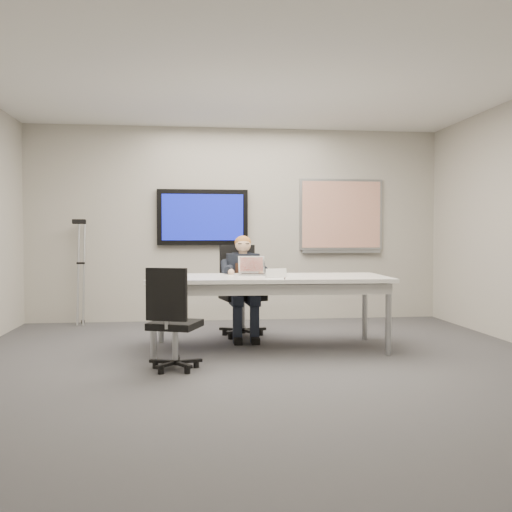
{
  "coord_description": "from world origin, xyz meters",
  "views": [
    {
      "loc": [
        -0.7,
        -5.3,
        1.23
      ],
      "look_at": [
        0.05,
        1.0,
        1.01
      ],
      "focal_mm": 40.0,
      "sensor_mm": 36.0,
      "label": 1
    }
  ],
  "objects": [
    {
      "name": "laptop",
      "position": [
        0.01,
        1.06,
        0.85
      ],
      "size": [
        0.33,
        0.33,
        0.21
      ],
      "rotation": [
        0.0,
        0.0,
        -0.19
      ],
      "color": "#ADAEB0",
      "rests_on": "conference_table"
    },
    {
      "name": "seated_person",
      "position": [
        -0.05,
        1.43,
        0.5
      ],
      "size": [
        0.39,
        0.67,
        1.24
      ],
      "rotation": [
        0.0,
        0.0,
        0.06
      ],
      "color": "#1D2331",
      "rests_on": "office_chair_far"
    },
    {
      "name": "crutch",
      "position": [
        -2.19,
        2.82,
        0.75
      ],
      "size": [
        0.36,
        0.55,
        1.52
      ],
      "primitive_type": null,
      "rotation": [
        -0.15,
        0.0,
        0.34
      ],
      "color": "#A4A7AC",
      "rests_on": "ground"
    },
    {
      "name": "floor",
      "position": [
        0.0,
        0.0,
        0.0
      ],
      "size": [
        6.0,
        6.0,
        0.02
      ],
      "primitive_type": "cube",
      "color": "#3C3B3E",
      "rests_on": "ground"
    },
    {
      "name": "name_tent",
      "position": [
        0.22,
        0.66,
        0.84
      ],
      "size": [
        0.24,
        0.12,
        0.09
      ],
      "primitive_type": null,
      "rotation": [
        0.0,
        0.0,
        0.24
      ],
      "color": "white",
      "rests_on": "conference_table"
    },
    {
      "name": "wall_back",
      "position": [
        0.0,
        3.0,
        1.4
      ],
      "size": [
        6.0,
        0.02,
        2.8
      ],
      "primitive_type": "cube",
      "color": "#ADA99C",
      "rests_on": "ground"
    },
    {
      "name": "pen",
      "position": [
        0.27,
        0.43,
        0.8
      ],
      "size": [
        0.04,
        0.14,
        0.01
      ],
      "primitive_type": "cylinder",
      "rotation": [
        0.0,
        1.57,
        1.35
      ],
      "color": "black",
      "rests_on": "conference_table"
    },
    {
      "name": "conference_table",
      "position": [
        0.16,
        0.84,
        0.7
      ],
      "size": [
        2.61,
        1.16,
        0.79
      ],
      "rotation": [
        0.0,
        0.0,
        -0.04
      ],
      "color": "white",
      "rests_on": "ground"
    },
    {
      "name": "whiteboard",
      "position": [
        1.55,
        2.97,
        1.53
      ],
      "size": [
        1.25,
        0.08,
        1.1
      ],
      "color": "#93969B",
      "rests_on": "wall_back"
    },
    {
      "name": "office_chair_near",
      "position": [
        -0.84,
        -0.08,
        0.3
      ],
      "size": [
        0.58,
        0.58,
        0.95
      ],
      "rotation": [
        0.0,
        0.0,
        2.78
      ],
      "color": "black",
      "rests_on": "ground"
    },
    {
      "name": "tv_display",
      "position": [
        -0.5,
        2.95,
        1.5
      ],
      "size": [
        1.3,
        0.09,
        0.8
      ],
      "color": "black",
      "rests_on": "wall_back"
    },
    {
      "name": "office_chair_far",
      "position": [
        -0.06,
        1.67,
        0.35
      ],
      "size": [
        0.63,
        0.63,
        1.12
      ],
      "rotation": [
        0.0,
        0.0,
        0.19
      ],
      "color": "black",
      "rests_on": "ground"
    },
    {
      "name": "wall_front",
      "position": [
        0.0,
        -3.0,
        1.4
      ],
      "size": [
        6.0,
        0.02,
        2.8
      ],
      "primitive_type": "cube",
      "color": "#ADA99C",
      "rests_on": "ground"
    },
    {
      "name": "ceiling",
      "position": [
        0.0,
        0.0,
        2.8
      ],
      "size": [
        6.0,
        6.0,
        0.02
      ],
      "primitive_type": "cube",
      "color": "silver",
      "rests_on": "wall_back"
    }
  ]
}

